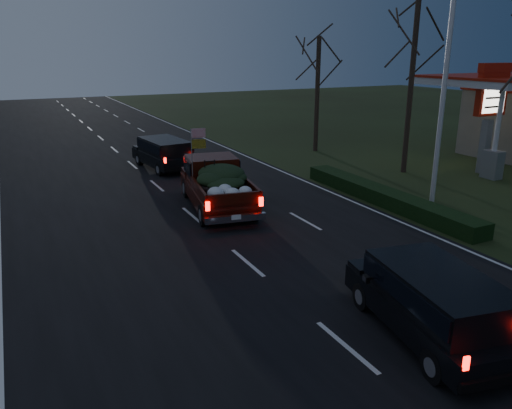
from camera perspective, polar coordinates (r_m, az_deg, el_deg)
name	(u,v)px	position (r m, az deg, el deg)	size (l,w,h in m)	color
ground	(247,263)	(15.23, -0.99, -6.71)	(120.00, 120.00, 0.00)	black
road_asphalt	(247,263)	(15.23, -0.99, -6.67)	(14.00, 120.00, 0.02)	black
hedge_row	(384,197)	(21.60, 14.44, 0.89)	(1.00, 10.00, 0.60)	black
light_pole	(446,69)	(21.26, 20.91, 14.27)	(0.50, 0.90, 9.16)	silver
gas_price_pylon	(491,100)	(28.23, 25.27, 10.74)	(2.00, 0.41, 5.57)	gray
gas_canopy	(503,86)	(30.38, 26.35, 12.06)	(7.10, 6.10, 4.88)	silver
bare_tree_mid	(415,46)	(26.91, 17.66, 16.84)	(3.60, 3.60, 8.50)	black
bare_tree_far	(318,66)	(31.81, 7.12, 15.41)	(3.60, 3.60, 7.00)	black
pickup_truck	(217,182)	(20.21, -4.50, 2.62)	(3.03, 5.86, 2.93)	#380F07
lead_suv	(164,151)	(27.42, -10.44, 6.07)	(2.41, 4.78, 1.32)	black
rear_suv	(435,298)	(11.74, 19.78, -10.07)	(2.73, 4.87, 1.32)	black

